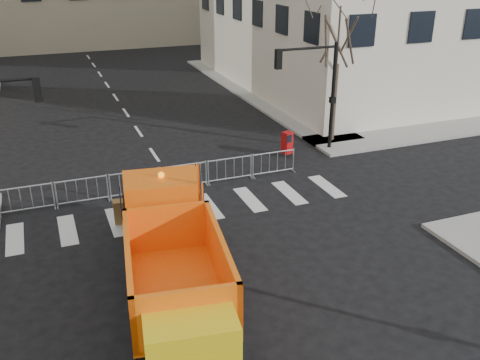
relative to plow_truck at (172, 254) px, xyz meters
name	(u,v)px	position (x,y,z in m)	size (l,w,h in m)	color
ground	(242,284)	(2.18, 0.24, -1.67)	(120.00, 120.00, 0.00)	black
sidewalk_back	(172,179)	(2.18, 8.74, -1.60)	(64.00, 5.00, 0.15)	gray
traffic_light_right	(333,98)	(10.68, 9.74, 1.03)	(0.18, 0.18, 5.40)	black
crowd_barriers	(159,179)	(1.43, 7.84, -1.12)	(12.60, 0.60, 1.10)	#9EA0A5
street_tree	(336,72)	(11.38, 10.74, 2.08)	(3.00, 3.00, 7.50)	#382B21
plow_truck	(172,254)	(0.00, 0.00, 0.00)	(4.02, 9.97, 3.77)	black
cop_a	(146,203)	(0.32, 5.20, -0.85)	(0.60, 0.40, 1.66)	black
cop_b	(139,199)	(0.16, 5.66, -0.84)	(0.81, 0.63, 1.67)	black
cop_c	(159,208)	(0.62, 4.41, -0.74)	(1.09, 0.45, 1.86)	black
newspaper_box	(287,143)	(8.26, 9.69, -0.97)	(0.45, 0.40, 1.10)	#B00D0E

